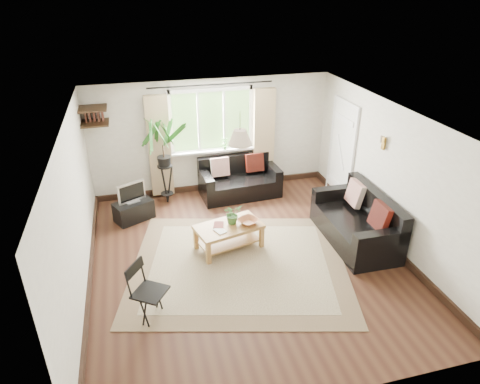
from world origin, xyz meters
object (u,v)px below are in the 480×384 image
object	(u,v)px
palm_stand	(164,162)
folding_chair	(150,293)
coffee_table	(229,237)
tv_stand	(134,211)
sofa_back	(240,178)
sofa_right	(356,220)

from	to	relation	value
palm_stand	folding_chair	size ratio (longest dim) A/B	2.09
coffee_table	tv_stand	world-z (taller)	coffee_table
coffee_table	palm_stand	xyz separation A→B (m)	(-0.85, 1.96, 0.66)
sofa_back	coffee_table	size ratio (longest dim) A/B	1.48
sofa_back	palm_stand	world-z (taller)	palm_stand
sofa_right	folding_chair	size ratio (longest dim) A/B	2.13
folding_chair	sofa_right	bearing A→B (deg)	-39.07
sofa_back	palm_stand	xyz separation A→B (m)	(-1.53, 0.06, 0.51)
sofa_back	coffee_table	world-z (taller)	sofa_back
folding_chair	palm_stand	bearing A→B (deg)	25.15
tv_stand	folding_chair	size ratio (longest dim) A/B	0.83
sofa_back	folding_chair	bearing A→B (deg)	-125.95
sofa_back	sofa_right	xyz separation A→B (m)	(1.50, -2.22, 0.04)
sofa_right	folding_chair	xyz separation A→B (m)	(-3.59, -1.05, -0.00)
sofa_back	palm_stand	bearing A→B (deg)	174.25
coffee_table	sofa_right	bearing A→B (deg)	-8.45
sofa_right	palm_stand	world-z (taller)	palm_stand
coffee_table	tv_stand	bearing A→B (deg)	137.47
sofa_right	tv_stand	distance (m)	4.12
sofa_right	folding_chair	world-z (taller)	sofa_right
tv_stand	palm_stand	xyz separation A→B (m)	(0.69, 0.55, 0.70)
tv_stand	folding_chair	xyz separation A→B (m)	(0.14, -2.79, 0.24)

